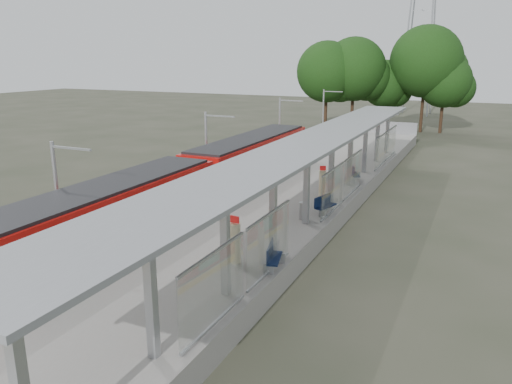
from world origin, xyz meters
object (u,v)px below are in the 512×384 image
(bench_mid, at_px, (324,204))
(litter_bin, at_px, (303,211))
(train, at_px, (194,185))
(bench_near, at_px, (272,256))
(bench_far, at_px, (353,173))
(info_pillar_near, at_px, (235,243))
(info_pillar_far, at_px, (322,183))

(bench_mid, bearing_deg, litter_bin, -104.73)
(train, xyz_separation_m, bench_near, (7.12, -6.10, -0.55))
(bench_far, distance_m, info_pillar_near, 14.75)
(train, height_order, info_pillar_near, train)
(train, xyz_separation_m, info_pillar_far, (5.73, 4.38, -0.30))
(bench_mid, height_order, litter_bin, bench_mid)
(train, distance_m, info_pillar_far, 7.22)
(train, xyz_separation_m, litter_bin, (6.17, -0.05, -0.63))
(bench_near, xyz_separation_m, bench_far, (-0.64, 14.65, 0.04))
(train, distance_m, info_pillar_near, 8.33)
(bench_mid, distance_m, litter_bin, 1.36)
(train, bearing_deg, info_pillar_near, -47.81)
(bench_mid, height_order, info_pillar_near, info_pillar_near)
(bench_near, relative_size, info_pillar_near, 0.78)
(info_pillar_far, xyz_separation_m, litter_bin, (0.44, -4.43, -0.33))
(info_pillar_far, bearing_deg, bench_far, 57.42)
(info_pillar_near, height_order, litter_bin, info_pillar_near)
(bench_mid, height_order, info_pillar_far, info_pillar_far)
(bench_mid, distance_m, info_pillar_far, 3.46)
(train, relative_size, bench_mid, 18.79)
(train, bearing_deg, info_pillar_far, 37.36)
(info_pillar_near, bearing_deg, bench_far, 93.78)
(bench_near, distance_m, info_pillar_near, 1.55)
(bench_near, distance_m, info_pillar_far, 10.57)
(bench_near, bearing_deg, bench_mid, 77.39)
(train, height_order, litter_bin, train)
(bench_mid, relative_size, litter_bin, 1.74)
(bench_near, height_order, bench_far, bench_far)
(bench_near, bearing_deg, train, 124.82)
(bench_near, relative_size, bench_far, 0.94)
(litter_bin, bearing_deg, info_pillar_near, -95.41)
(bench_near, height_order, info_pillar_near, info_pillar_near)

